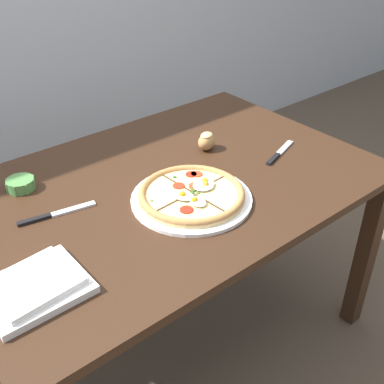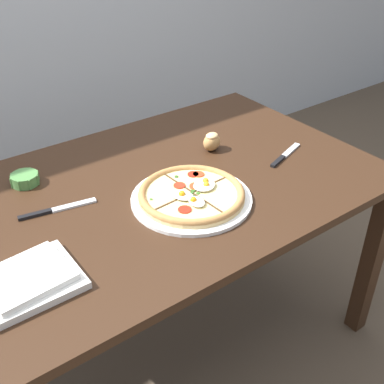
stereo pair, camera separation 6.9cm
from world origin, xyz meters
TOP-DOWN VIEW (x-y plane):
  - ground_plane at (0.00, 0.00)m, footprint 12.00×12.00m
  - dining_table at (0.00, 0.00)m, footprint 1.38×0.92m
  - pizza at (0.00, -0.14)m, footprint 0.37×0.37m
  - ramekin_bowl at (-0.37, 0.26)m, footprint 0.09×0.09m
  - napkin_folded at (-0.53, -0.20)m, footprint 0.24×0.20m
  - bread_piece_near at (0.25, 0.08)m, footprint 0.09×0.07m
  - knife_main at (-0.35, 0.06)m, footprint 0.23×0.06m
  - knife_spare at (0.43, -0.11)m, footprint 0.20×0.08m

SIDE VIEW (x-z plane):
  - ground_plane at x=0.00m, z-range 0.00..0.00m
  - dining_table at x=0.00m, z-range 0.27..1.00m
  - knife_spare at x=0.43m, z-range 0.73..0.74m
  - knife_main at x=-0.35m, z-range 0.73..0.74m
  - napkin_folded at x=-0.53m, z-range 0.73..0.76m
  - ramekin_bowl at x=-0.37m, z-range 0.73..0.77m
  - pizza at x=0.00m, z-range 0.72..0.77m
  - bread_piece_near at x=0.25m, z-range 0.73..0.80m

